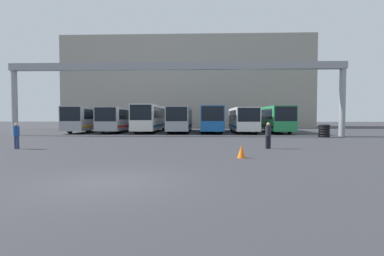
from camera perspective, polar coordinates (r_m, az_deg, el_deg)
ground_plane at (r=9.45m, az=-15.73°, el=-9.95°), size 200.00×200.00×0.00m
building_backdrop at (r=56.96m, az=-0.72°, el=8.23°), size 43.50×12.00×15.82m
overhead_gantry at (r=30.49m, az=-3.28°, el=10.28°), size 33.69×0.80×7.34m
bus_slot_0 at (r=39.65m, az=-19.09°, el=1.85°), size 2.51×10.52×3.10m
bus_slot_1 at (r=38.95m, az=-13.52°, el=1.85°), size 2.57×11.61×3.03m
bus_slot_2 at (r=38.47m, az=-7.86°, el=2.14°), size 2.59×12.38×3.33m
bus_slot_3 at (r=37.46m, az=-2.20°, el=1.94°), size 2.53×11.32×3.09m
bus_slot_4 at (r=37.40m, az=3.68°, el=1.99°), size 2.60×11.39×3.14m
bus_slot_5 at (r=37.10m, az=9.64°, el=1.82°), size 2.59×10.20×2.98m
bus_slot_6 at (r=38.13m, az=15.31°, el=1.89°), size 2.53×10.89×3.11m
pedestrian_near_right at (r=18.87m, az=14.30°, el=-1.26°), size 0.33×0.33×1.60m
pedestrian_mid_right at (r=20.99m, az=-30.44°, el=-1.18°), size 0.33×0.33×1.59m
traffic_cone at (r=14.45m, az=9.39°, el=-4.42°), size 0.39×0.39×0.62m
tire_stack at (r=30.91m, az=23.86°, el=-0.50°), size 1.04×1.04×1.20m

